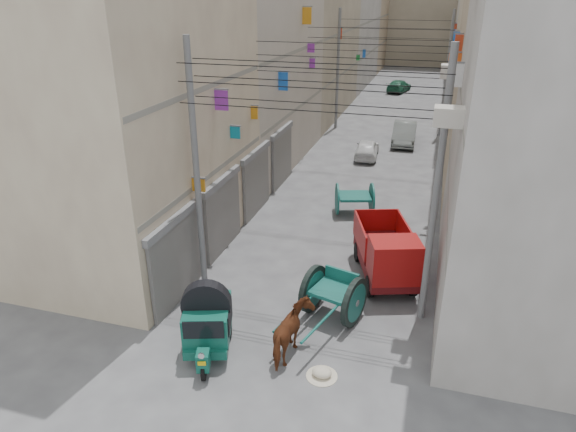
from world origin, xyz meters
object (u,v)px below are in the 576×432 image
at_px(tonga_cart, 333,295).
at_px(distant_car_green, 399,86).
at_px(second_cart, 354,198).
at_px(horse, 292,333).
at_px(mini_truck, 388,258).
at_px(auto_rickshaw, 207,320).
at_px(distant_car_grey, 404,133).
at_px(distant_car_white, 367,149).
at_px(feed_sack, 322,372).

xyz_separation_m(tonga_cart, distant_car_green, (-1.61, 38.12, -0.23)).
height_order(second_cart, horse, horse).
height_order(mini_truck, second_cart, mini_truck).
xyz_separation_m(auto_rickshaw, tonga_cart, (2.95, 2.49, -0.18)).
height_order(horse, distant_car_grey, horse).
distance_m(distant_car_white, distant_car_grey, 4.13).
xyz_separation_m(distant_car_grey, distant_car_green, (-2.04, 18.11, -0.11)).
height_order(tonga_cart, second_cart, tonga_cart).
height_order(auto_rickshaw, second_cart, auto_rickshaw).
bearing_deg(second_cart, horse, -106.44).
xyz_separation_m(second_cart, feed_sack, (1.01, -10.60, -0.63)).
bearing_deg(distant_car_green, distant_car_grey, 108.49).
relative_size(distant_car_white, distant_car_green, 0.84).
height_order(horse, distant_car_green, horse).
height_order(tonga_cart, horse, tonga_cart).
bearing_deg(second_cart, tonga_cart, -101.58).
bearing_deg(second_cart, distant_car_white, 77.93).
bearing_deg(second_cart, auto_rickshaw, -118.83).
bearing_deg(horse, distant_car_white, -85.60).
relative_size(tonga_cart, mini_truck, 0.91).
relative_size(mini_truck, horse, 2.21).
xyz_separation_m(feed_sack, distant_car_grey, (0.13, 22.68, 0.54)).
bearing_deg(feed_sack, distant_car_grey, 89.66).
distance_m(mini_truck, horse, 4.97).
distance_m(distant_car_white, distant_car_green, 21.80).
height_order(tonga_cart, feed_sack, tonga_cart).
relative_size(second_cart, distant_car_white, 0.61).
distance_m(tonga_cart, distant_car_grey, 20.01).
xyz_separation_m(tonga_cart, horse, (-0.66, -2.11, -0.04)).
relative_size(mini_truck, distant_car_white, 1.21).
relative_size(tonga_cart, distant_car_white, 1.11).
height_order(feed_sack, distant_car_white, distant_car_white).
bearing_deg(horse, second_cart, -87.59).
bearing_deg(tonga_cart, distant_car_white, 110.94).
xyz_separation_m(mini_truck, horse, (-1.99, -4.54, -0.22)).
xyz_separation_m(auto_rickshaw, distant_car_white, (1.54, 18.81, -0.42)).
relative_size(second_cart, distant_car_green, 0.51).
distance_m(horse, distant_car_green, 40.24).
bearing_deg(distant_car_white, distant_car_green, -92.89).
bearing_deg(second_cart, mini_truck, -86.29).
height_order(horse, distant_car_white, horse).
height_order(second_cart, distant_car_green, second_cart).
distance_m(auto_rickshaw, distant_car_green, 40.63).
bearing_deg(distant_car_green, distant_car_white, 102.59).
bearing_deg(distant_car_white, horse, 88.89).
bearing_deg(distant_car_grey, feed_sack, -92.43).
bearing_deg(distant_car_white, tonga_cart, 91.51).
height_order(feed_sack, distant_car_grey, distant_car_grey).
xyz_separation_m(tonga_cart, mini_truck, (1.33, 2.44, 0.18)).
relative_size(horse, distant_car_grey, 0.43).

